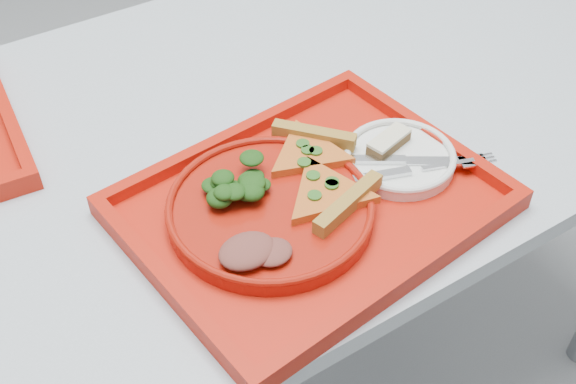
# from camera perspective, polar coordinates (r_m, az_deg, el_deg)

# --- Properties ---
(table) EXTENTS (1.60, 0.80, 0.75)m
(table) POSITION_cam_1_polar(r_m,az_deg,el_deg) (1.11, -5.86, 1.65)
(table) COLOR #9FA9B2
(table) RESTS_ON ground
(tray_main) EXTENTS (0.49, 0.40, 0.01)m
(tray_main) POSITION_cam_1_polar(r_m,az_deg,el_deg) (0.93, 1.80, -1.21)
(tray_main) COLOR #B71809
(tray_main) RESTS_ON table
(dinner_plate) EXTENTS (0.26, 0.26, 0.02)m
(dinner_plate) POSITION_cam_1_polar(r_m,az_deg,el_deg) (0.91, -1.41, -1.50)
(dinner_plate) COLOR #9C160A
(dinner_plate) RESTS_ON tray_main
(side_plate) EXTENTS (0.15, 0.15, 0.01)m
(side_plate) POSITION_cam_1_polar(r_m,az_deg,el_deg) (0.99, 8.78, 2.53)
(side_plate) COLOR white
(side_plate) RESTS_ON tray_main
(pizza_slice_a) EXTENTS (0.15, 0.17, 0.02)m
(pizza_slice_a) POSITION_cam_1_polar(r_m,az_deg,el_deg) (0.91, 3.06, 0.09)
(pizza_slice_a) COLOR orange
(pizza_slice_a) RESTS_ON dinner_plate
(pizza_slice_b) EXTENTS (0.17, 0.17, 0.02)m
(pizza_slice_b) POSITION_cam_1_polar(r_m,az_deg,el_deg) (0.96, 1.55, 3.32)
(pizza_slice_b) COLOR orange
(pizza_slice_b) RESTS_ON dinner_plate
(salad_heap) EXTENTS (0.08, 0.07, 0.04)m
(salad_heap) POSITION_cam_1_polar(r_m,az_deg,el_deg) (0.90, -3.90, 0.74)
(salad_heap) COLOR black
(salad_heap) RESTS_ON dinner_plate
(meat_portion) EXTENTS (0.07, 0.06, 0.02)m
(meat_portion) POSITION_cam_1_polar(r_m,az_deg,el_deg) (0.84, -3.26, -4.67)
(meat_portion) COLOR brown
(meat_portion) RESTS_ON dinner_plate
(dessert_bar) EXTENTS (0.07, 0.04, 0.02)m
(dessert_bar) POSITION_cam_1_polar(r_m,az_deg,el_deg) (0.99, 7.97, 3.96)
(dessert_bar) COLOR #4F351A
(dessert_bar) RESTS_ON side_plate
(knife) EXTENTS (0.16, 0.11, 0.01)m
(knife) POSITION_cam_1_polar(r_m,az_deg,el_deg) (0.98, 10.14, 2.50)
(knife) COLOR silver
(knife) RESTS_ON side_plate
(fork) EXTENTS (0.18, 0.08, 0.01)m
(fork) POSITION_cam_1_polar(r_m,az_deg,el_deg) (0.97, 10.45, 1.82)
(fork) COLOR silver
(fork) RESTS_ON side_plate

